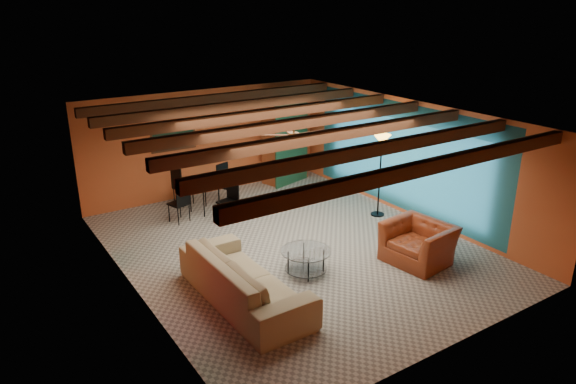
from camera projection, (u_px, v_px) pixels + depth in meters
room at (291, 134)px, 10.16m from camera, size 6.52×8.01×2.71m
sofa at (244, 279)px, 8.82m from camera, size 1.15×2.87×0.83m
armchair at (418, 243)px, 10.17m from camera, size 1.20×1.33×0.78m
coffee_table at (306, 262)px, 9.78m from camera, size 1.17×1.17×0.47m
dining_table at (204, 192)px, 12.55m from camera, size 2.40×2.40×1.00m
armoire at (285, 142)px, 14.54m from camera, size 1.38×0.95×2.21m
floor_lamp at (380, 176)px, 12.19m from camera, size 0.44×0.44×1.95m
ceiling_fan at (294, 135)px, 10.07m from camera, size 1.50×1.50×0.44m
painting at (173, 136)px, 12.96m from camera, size 1.05×0.03×0.65m
potted_plant at (285, 94)px, 14.09m from camera, size 0.45×0.40×0.44m
vase at (203, 168)px, 12.35m from camera, size 0.19×0.19×0.19m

